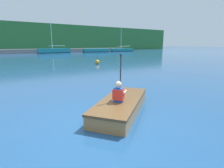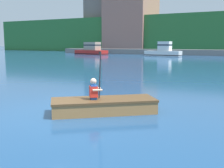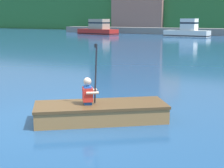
# 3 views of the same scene
# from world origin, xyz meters

# --- Properties ---
(ground_plane) EXTENTS (300.00, 300.00, 0.00)m
(ground_plane) POSITION_xyz_m (0.00, 0.00, 0.00)
(ground_plane) COLOR navy
(shoreline_ridge) EXTENTS (120.00, 20.00, 7.97)m
(shoreline_ridge) POSITION_xyz_m (0.00, 61.48, 3.98)
(shoreline_ridge) COLOR #2D6B33
(shoreline_ridge) RESTS_ON ground
(marina_dock) EXTENTS (60.04, 2.40, 0.90)m
(marina_dock) POSITION_xyz_m (0.00, 41.30, 0.45)
(marina_dock) COLOR slate
(marina_dock) RESTS_ON ground
(moored_boat_dock_west_end) EXTENTS (6.58, 2.49, 0.94)m
(moored_boat_dock_west_end) POSITION_xyz_m (18.56, 35.99, 0.44)
(moored_boat_dock_west_end) COLOR #197A84
(moored_boat_dock_west_end) RESTS_ON ground
(moored_boat_dock_west_inner) EXTENTS (6.95, 2.41, 6.77)m
(moored_boat_dock_west_inner) POSITION_xyz_m (8.38, 36.40, 0.51)
(moored_boat_dock_west_inner) COLOR #197A84
(moored_boat_dock_west_inner) RESTS_ON ground
(moored_boat_dock_center_far) EXTENTS (6.49, 3.03, 6.66)m
(moored_boat_dock_center_far) POSITION_xyz_m (27.01, 36.75, 0.41)
(moored_boat_dock_center_far) COLOR #197A84
(moored_boat_dock_center_far) RESTS_ON ground
(rowboat_foreground) EXTENTS (2.87, 2.59, 0.39)m
(rowboat_foreground) POSITION_xyz_m (1.03, 0.58, 0.22)
(rowboat_foreground) COLOR #A3703D
(rowboat_foreground) RESTS_ON ground
(person_paddler) EXTENTS (0.46, 0.46, 1.30)m
(person_paddler) POSITION_xyz_m (0.79, 0.39, 0.66)
(person_paddler) COLOR #1E4CA5
(person_paddler) RESTS_ON rowboat_foreground
(channel_buoy) EXTENTS (0.44, 0.44, 0.72)m
(channel_buoy) POSITION_xyz_m (6.35, 12.22, 0.22)
(channel_buoy) COLOR orange
(channel_buoy) RESTS_ON ground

